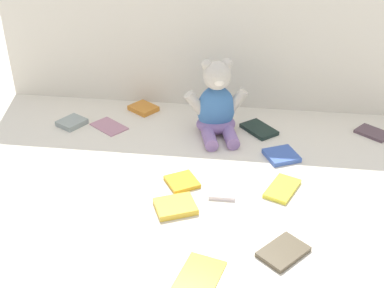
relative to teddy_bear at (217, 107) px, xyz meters
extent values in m
plane|color=silver|center=(-0.07, -0.16, -0.10)|extent=(3.20, 3.20, 0.00)
cube|color=silver|center=(-0.07, 0.23, 0.24)|extent=(1.57, 0.03, 0.68)
ellipsoid|color=#3F72B2|center=(0.00, 0.01, -0.01)|extent=(0.16, 0.13, 0.18)
ellipsoid|color=#8C6BA5|center=(0.00, 0.00, -0.07)|extent=(0.17, 0.15, 0.06)
sphere|color=beige|center=(0.00, 0.00, 0.12)|extent=(0.12, 0.12, 0.10)
ellipsoid|color=white|center=(0.01, -0.03, 0.11)|extent=(0.05, 0.04, 0.03)
sphere|color=beige|center=(-0.04, 0.01, 0.15)|extent=(0.05, 0.05, 0.04)
sphere|color=beige|center=(0.03, 0.02, 0.15)|extent=(0.05, 0.05, 0.04)
cylinder|color=beige|center=(-0.07, -0.01, 0.02)|extent=(0.09, 0.06, 0.09)
cylinder|color=beige|center=(0.07, 0.02, 0.02)|extent=(0.09, 0.06, 0.09)
cylinder|color=#8C6BA5|center=(-0.01, -0.09, -0.08)|extent=(0.07, 0.11, 0.05)
cylinder|color=#8C6BA5|center=(0.06, -0.07, -0.08)|extent=(0.07, 0.11, 0.05)
cube|color=#B3788E|center=(-0.39, -0.01, -0.10)|extent=(0.16, 0.15, 0.01)
cube|color=yellow|center=(0.23, -0.33, -0.10)|extent=(0.12, 0.15, 0.01)
cube|color=yellow|center=(-0.07, -0.46, -0.09)|extent=(0.14, 0.13, 0.02)
cube|color=#3B5CB0|center=(0.23, -0.14, -0.09)|extent=(0.13, 0.13, 0.02)
cube|color=gray|center=(-0.53, -0.01, -0.09)|extent=(0.12, 0.12, 0.02)
cube|color=gold|center=(-0.07, -0.33, -0.10)|extent=(0.12, 0.12, 0.01)
cube|color=#554049|center=(0.56, 0.06, -0.10)|extent=(0.13, 0.13, 0.01)
cube|color=white|center=(0.05, -0.35, -0.10)|extent=(0.08, 0.12, 0.01)
cube|color=black|center=(0.15, 0.03, -0.09)|extent=(0.14, 0.15, 0.01)
cube|color=brown|center=(0.22, -0.60, -0.10)|extent=(0.14, 0.15, 0.01)
cube|color=orange|center=(-0.30, 0.14, -0.09)|extent=(0.13, 0.12, 0.02)
cube|color=yellow|center=(0.02, -0.71, -0.10)|extent=(0.13, 0.15, 0.01)
camera|label=1|loc=(0.12, -1.56, 0.77)|focal=46.27mm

